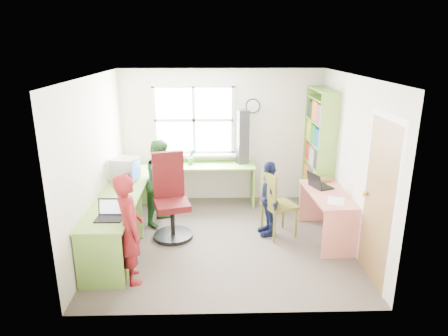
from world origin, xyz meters
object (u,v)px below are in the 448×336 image
at_px(laptop_left, 110,214).
at_px(cd_tower, 243,137).
at_px(potted_plant, 191,157).
at_px(swivel_chair, 171,201).
at_px(l_desk, 131,221).
at_px(crt_monitor, 125,169).
at_px(person_green, 162,182).
at_px(wooden_chair, 275,202).
at_px(person_navy, 269,198).
at_px(laptop_right, 318,184).
at_px(person_red, 129,229).
at_px(right_desk, 328,206).
at_px(bookshelf, 319,154).

distance_m(laptop_left, cd_tower, 2.95).
bearing_deg(potted_plant, swivel_chair, -101.27).
relative_size(l_desk, crt_monitor, 6.74).
xyz_separation_m(laptop_left, person_green, (0.46, 1.50, -0.11)).
bearing_deg(crt_monitor, wooden_chair, 1.83).
distance_m(swivel_chair, person_navy, 1.47).
xyz_separation_m(swivel_chair, laptop_left, (-0.64, -1.00, 0.25)).
bearing_deg(cd_tower, potted_plant, 166.76).
distance_m(laptop_left, laptop_right, 3.07).
bearing_deg(wooden_chair, person_navy, 118.27).
bearing_deg(swivel_chair, person_green, 94.36).
bearing_deg(l_desk, potted_plant, 66.22).
bearing_deg(person_red, cd_tower, -54.18).
height_order(l_desk, laptop_right, laptop_right).
bearing_deg(person_red, laptop_right, -86.38).
relative_size(crt_monitor, laptop_left, 1.32).
bearing_deg(person_green, potted_plant, -6.35).
relative_size(swivel_chair, person_green, 0.93).
bearing_deg(person_green, right_desk, -80.90).
distance_m(l_desk, swivel_chair, 0.70).
bearing_deg(bookshelf, crt_monitor, -169.36).
bearing_deg(right_desk, potted_plant, 143.47).
height_order(right_desk, potted_plant, potted_plant).
xyz_separation_m(bookshelf, potted_plant, (-2.20, 0.25, -0.11)).
distance_m(l_desk, laptop_right, 2.81).
height_order(bookshelf, cd_tower, bookshelf).
relative_size(bookshelf, wooden_chair, 2.06).
height_order(crt_monitor, person_red, person_red).
bearing_deg(person_navy, person_red, -65.01).
bearing_deg(l_desk, person_navy, 13.71).
relative_size(l_desk, person_green, 2.14).
xyz_separation_m(right_desk, cd_tower, (-1.18, 1.46, 0.71)).
xyz_separation_m(crt_monitor, potted_plant, (0.98, 0.84, -0.04)).
relative_size(l_desk, laptop_left, 8.91).
height_order(wooden_chair, person_red, person_red).
relative_size(right_desk, person_red, 0.92).
distance_m(bookshelf, potted_plant, 2.22).
bearing_deg(wooden_chair, person_red, -171.43).
bearing_deg(person_navy, potted_plant, -143.55).
distance_m(potted_plant, person_navy, 1.76).
height_order(crt_monitor, person_green, person_green).
bearing_deg(swivel_chair, laptop_left, -138.37).
distance_m(wooden_chair, potted_plant, 1.89).
relative_size(right_desk, potted_plant, 4.50).
height_order(swivel_chair, person_red, person_red).
distance_m(swivel_chair, crt_monitor, 0.92).
bearing_deg(wooden_chair, swivel_chair, 155.76).
xyz_separation_m(crt_monitor, person_green, (0.55, 0.10, -0.25)).
height_order(bookshelf, laptop_right, bookshelf).
distance_m(crt_monitor, potted_plant, 1.30).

